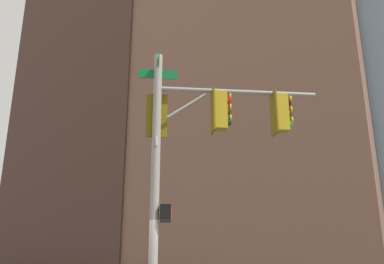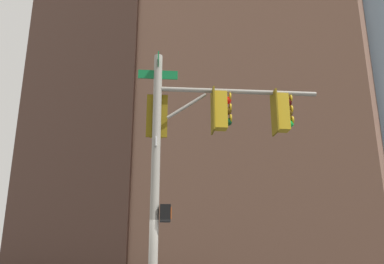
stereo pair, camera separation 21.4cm
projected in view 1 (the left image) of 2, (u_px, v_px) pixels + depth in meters
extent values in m
cylinder|color=#9E998C|center=(155.00, 182.00, 9.90)|extent=(0.22, 0.22, 6.81)
cylinder|color=#9E998C|center=(238.00, 92.00, 10.84)|extent=(2.64, 3.47, 0.12)
cylinder|color=#9E998C|center=(187.00, 106.00, 10.57)|extent=(0.69, 0.88, 0.75)
cube|color=#0F6B33|center=(158.00, 64.00, 10.83)|extent=(0.83, 0.63, 0.24)
cube|color=#0F6B33|center=(158.00, 74.00, 10.74)|extent=(0.65, 0.85, 0.24)
cube|color=white|center=(156.00, 143.00, 10.19)|extent=(0.38, 0.29, 0.24)
cube|color=gold|center=(220.00, 111.00, 10.62)|extent=(0.48, 0.48, 1.00)
cube|color=#775E0F|center=(213.00, 111.00, 10.60)|extent=(0.46, 0.36, 1.16)
sphere|color=red|center=(227.00, 101.00, 10.73)|extent=(0.20, 0.20, 0.20)
cylinder|color=gold|center=(230.00, 98.00, 10.77)|extent=(0.21, 0.17, 0.23)
sphere|color=#4C330A|center=(228.00, 111.00, 10.65)|extent=(0.20, 0.20, 0.20)
cylinder|color=gold|center=(230.00, 108.00, 10.68)|extent=(0.21, 0.17, 0.23)
sphere|color=#0A3819|center=(228.00, 122.00, 10.56)|extent=(0.20, 0.20, 0.20)
cylinder|color=gold|center=(230.00, 119.00, 10.59)|extent=(0.21, 0.17, 0.23)
cube|color=gold|center=(281.00, 113.00, 10.79)|extent=(0.48, 0.48, 1.00)
cube|color=#775E0F|center=(274.00, 113.00, 10.77)|extent=(0.46, 0.36, 1.16)
sphere|color=#470A07|center=(288.00, 103.00, 10.90)|extent=(0.20, 0.20, 0.20)
cylinder|color=gold|center=(290.00, 100.00, 10.93)|extent=(0.21, 0.17, 0.23)
sphere|color=#4C330A|center=(288.00, 114.00, 10.81)|extent=(0.20, 0.20, 0.20)
cylinder|color=gold|center=(291.00, 111.00, 10.85)|extent=(0.21, 0.17, 0.23)
sphere|color=green|center=(289.00, 124.00, 10.73)|extent=(0.20, 0.20, 0.20)
cylinder|color=gold|center=(291.00, 121.00, 10.76)|extent=(0.21, 0.17, 0.23)
cube|color=gold|center=(157.00, 118.00, 10.71)|extent=(0.48, 0.48, 1.00)
cube|color=#775E0F|center=(157.00, 115.00, 10.53)|extent=(0.36, 0.46, 1.16)
sphere|color=#470A07|center=(157.00, 110.00, 10.99)|extent=(0.20, 0.20, 0.20)
cylinder|color=gold|center=(157.00, 107.00, 11.08)|extent=(0.17, 0.21, 0.23)
sphere|color=#4C330A|center=(156.00, 120.00, 10.90)|extent=(0.20, 0.20, 0.20)
cylinder|color=gold|center=(156.00, 118.00, 10.99)|extent=(0.17, 0.21, 0.23)
sphere|color=green|center=(156.00, 131.00, 10.82)|extent=(0.20, 0.20, 0.20)
cylinder|color=gold|center=(156.00, 129.00, 10.90)|extent=(0.17, 0.21, 0.23)
cube|color=black|center=(165.00, 213.00, 9.71)|extent=(0.44, 0.42, 0.40)
cube|color=#EA5914|center=(171.00, 213.00, 9.73)|extent=(0.21, 0.17, 0.28)
cube|color=#845B47|center=(273.00, 60.00, 47.24)|extent=(25.99, 21.08, 46.97)
cube|color=#4C3328|center=(122.00, 76.00, 53.64)|extent=(18.52, 17.87, 48.68)
cube|color=brown|center=(172.00, 143.00, 68.22)|extent=(18.63, 15.83, 39.81)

